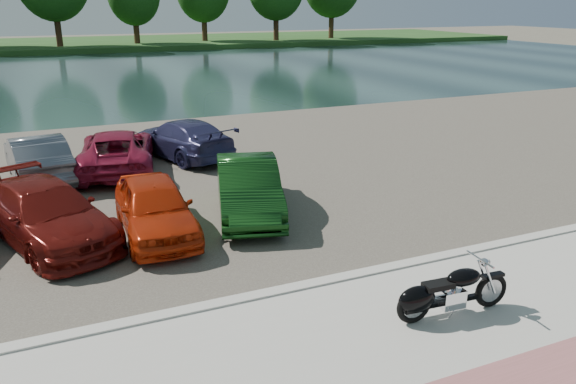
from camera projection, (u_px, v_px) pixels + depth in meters
ground at (414, 327)px, 10.06m from camera, size 200.00×200.00×0.00m
promenade at (451, 355)px, 9.18m from camera, size 60.00×6.00×0.10m
kerb at (358, 276)px, 11.78m from camera, size 60.00×0.30×0.14m
parking_lot at (227, 168)px, 19.60m from camera, size 60.00×18.00×0.04m
river at (116, 74)px, 44.76m from camera, size 120.00×40.00×0.00m
far_bank at (83, 44)px, 72.43m from camera, size 120.00×24.00×0.60m
motorcycle at (443, 294)px, 10.06m from camera, size 2.33×0.75×1.05m
car_3 at (46, 214)px, 13.31m from camera, size 3.64×5.32×1.43m
car_4 at (155, 207)px, 13.75m from camera, size 1.76×4.19×1.42m
car_5 at (248, 187)px, 15.09m from camera, size 2.72×4.80×1.50m
car_9 at (37, 158)px, 17.95m from camera, size 2.16×4.68×1.49m
car_10 at (117, 151)px, 18.94m from camera, size 3.22×5.43×1.42m
car_11 at (182, 138)px, 20.66m from camera, size 3.38×5.23×1.41m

